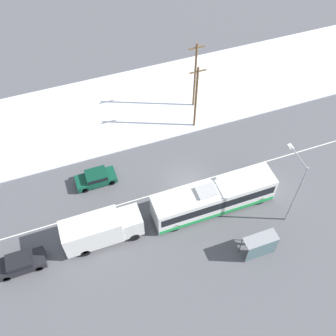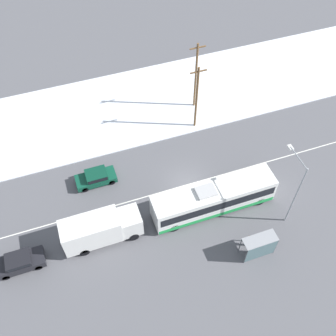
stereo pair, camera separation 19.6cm
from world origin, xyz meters
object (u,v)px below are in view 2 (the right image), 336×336
object	(u,v)px
utility_pole_roadside	(197,97)
parked_car_near_truck	(20,262)
box_truck	(100,229)
bus_shelter	(260,246)
sedan_car	(96,177)
streetlamp	(295,185)
city_bus	(213,198)
pedestrian_at_stop	(249,240)
utility_pole_snowlot	(196,76)

from	to	relation	value
utility_pole_roadside	parked_car_near_truck	bearing A→B (deg)	-152.08
box_truck	parked_car_near_truck	size ratio (longest dim) A/B	1.75
utility_pole_roadside	bus_shelter	bearing A→B (deg)	-92.41
sedan_car	bus_shelter	size ratio (longest dim) A/B	1.35
sedan_car	streetlamp	distance (m)	19.01
sedan_car	city_bus	bearing A→B (deg)	145.52
sedan_car	pedestrian_at_stop	distance (m)	16.06
bus_shelter	utility_pole_roadside	distance (m)	16.98
parked_car_near_truck	streetlamp	xyz separation A→B (m)	(23.99, -2.98, 4.18)
box_truck	utility_pole_snowlot	bearing A→B (deg)	43.59
bus_shelter	city_bus	bearing A→B (deg)	106.87
pedestrian_at_stop	bus_shelter	size ratio (longest dim) A/B	0.55
city_bus	pedestrian_at_stop	world-z (taller)	city_bus
pedestrian_at_stop	utility_pole_roadside	world-z (taller)	utility_pole_roadside
city_bus	box_truck	size ratio (longest dim) A/B	1.68
pedestrian_at_stop	streetlamp	xyz separation A→B (m)	(4.57, 1.74, 3.95)
parked_car_near_truck	city_bus	bearing A→B (deg)	0.13
box_truck	streetlamp	xyz separation A→B (m)	(16.77, -3.25, 3.19)
sedan_car	utility_pole_roadside	distance (m)	13.44
city_bus	streetlamp	bearing A→B (deg)	-26.92
streetlamp	box_truck	bearing A→B (deg)	169.05
box_truck	sedan_car	size ratio (longest dim) A/B	1.75
parked_car_near_truck	utility_pole_snowlot	distance (m)	26.12
pedestrian_at_stop	utility_pole_snowlot	bearing A→B (deg)	83.05
parked_car_near_truck	pedestrian_at_stop	bearing A→B (deg)	-13.67
box_truck	utility_pole_snowlot	size ratio (longest dim) A/B	0.82
city_bus	pedestrian_at_stop	bearing A→B (deg)	-73.77
pedestrian_at_stop	streetlamp	bearing A→B (deg)	20.86
streetlamp	utility_pole_roadside	world-z (taller)	utility_pole_roadside
city_bus	parked_car_near_truck	xyz separation A→B (m)	(-18.03, -0.04, -0.81)
parked_car_near_truck	pedestrian_at_stop	size ratio (longest dim) A/B	2.46
pedestrian_at_stop	utility_pole_roadside	size ratio (longest dim) A/B	0.20
parked_car_near_truck	utility_pole_roadside	xyz separation A→B (m)	(20.53, 10.88, 3.48)
parked_car_near_truck	streetlamp	size ratio (longest dim) A/B	0.52
utility_pole_roadside	utility_pole_snowlot	distance (m)	3.39
city_bus	parked_car_near_truck	world-z (taller)	city_bus
box_truck	bus_shelter	bearing A→B (deg)	-26.00
parked_car_near_truck	bus_shelter	bearing A→B (deg)	-16.54
pedestrian_at_stop	bus_shelter	distance (m)	1.41
streetlamp	utility_pole_snowlot	world-z (taller)	utility_pole_snowlot
box_truck	pedestrian_at_stop	world-z (taller)	box_truck
utility_pole_snowlot	bus_shelter	bearing A→B (deg)	-95.37
sedan_car	pedestrian_at_stop	xyz separation A→B (m)	(11.20, -11.50, 0.23)
parked_car_near_truck	utility_pole_roadside	size ratio (longest dim) A/B	0.50
sedan_car	streetlamp	xyz separation A→B (m)	(15.77, -9.76, 4.18)
sedan_car	parked_car_near_truck	world-z (taller)	sedan_car
sedan_car	parked_car_near_truck	bearing A→B (deg)	39.53
bus_shelter	streetlamp	bearing A→B (deg)	34.96
sedan_car	utility_pole_roadside	bearing A→B (deg)	-161.59
pedestrian_at_stop	streetlamp	world-z (taller)	streetlamp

